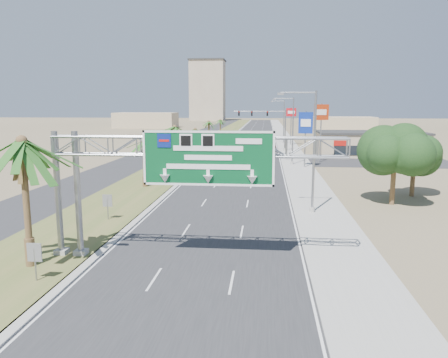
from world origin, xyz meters
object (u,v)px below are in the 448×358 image
Objects in this scene: car_right_lane at (270,148)px; car_mid_lane at (227,168)px; store_building at (370,144)px; car_far at (243,139)px; pole_sign_red_near at (321,116)px; pole_sign_blue at (306,125)px; car_left_lane at (200,165)px; signal_mast at (275,126)px; pole_sign_red_far at (291,115)px; palm_near at (22,142)px; sign_gantry at (181,156)px.

car_mid_lane is at bearing -96.66° from car_right_lane.
car_far is (-24.18, 29.26, -1.33)m from store_building.
pole_sign_red_near reaches higher than pole_sign_blue.
car_right_lane is at bearing 115.17° from pole_sign_red_near.
car_left_lane is 4.54m from car_mid_lane.
pole_sign_blue is (3.94, -22.76, 1.21)m from signal_mast.
store_building is 18.80m from car_right_lane.
pole_sign_red_far is at bearing 74.62° from car_right_lane.
car_far is at bearing 85.40° from palm_near.
car_left_lane is at bearing 97.20° from sign_gantry.
pole_sign_red_near is at bearing 35.06° from car_mid_lane.
sign_gantry is 35.82m from car_left_lane.
store_building is 23.65m from pole_sign_red_far.
car_right_lane is 15.21m from pole_sign_red_far.
car_right_lane is 0.58× the size of pole_sign_red_far.
sign_gantry is 62.59m from car_right_lane.
palm_near is 1.80× the size of car_left_lane.
palm_near is 1.03× the size of pole_sign_blue.
pole_sign_red_near reaches higher than sign_gantry.
pole_sign_red_far is (-3.02, 29.66, -0.58)m from pole_sign_red_near.
sign_gantry is 1.98× the size of pole_sign_red_far.
car_far is at bearing 129.57° from store_building.
car_right_lane is 23.97m from pole_sign_blue.
car_far is at bearing 109.66° from pole_sign_red_near.
pole_sign_red_far reaches higher than car_right_lane.
car_mid_lane is (-0.44, 33.00, -5.33)m from sign_gantry.
sign_gantry reaches higher than car_right_lane.
pole_sign_red_far reaches higher than car_mid_lane.
palm_near is 0.81× the size of signal_mast.
pole_sign_red_near is (6.84, -16.44, 2.41)m from signal_mast.
car_left_lane is (-10.67, -26.89, -4.06)m from signal_mast.
car_left_lane is 16.08m from pole_sign_blue.
pole_sign_red_far reaches higher than store_building.
pole_sign_red_near reaches higher than car_far.
store_building reaches higher than car_left_lane.
car_right_lane is (13.45, 64.06, -6.25)m from palm_near.
car_far is 16.20m from pole_sign_red_far.
pole_sign_red_near is at bearing -60.32° from car_right_lane.
signal_mast is 18.08m from store_building.
car_mid_lane is 52.33m from car_far.
car_right_lane is at bearing 70.91° from car_mid_lane.
car_left_lane is 0.95× the size of car_right_lane.
car_mid_lane is 0.90× the size of car_right_lane.
car_mid_lane is at bearing 90.76° from sign_gantry.
car_left_lane reaches higher than car_mid_lane.
sign_gantry is 85.51m from car_far.
car_left_lane is (-4.44, 35.15, -5.27)m from sign_gantry.
car_right_lane is at bearing 85.11° from sign_gantry.
pole_sign_red_near is (13.52, 12.60, 6.54)m from car_mid_lane.
car_mid_lane is at bearing -102.94° from signal_mast.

